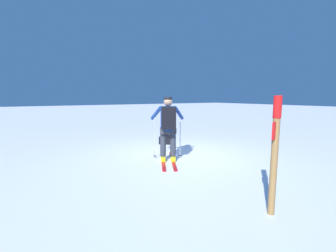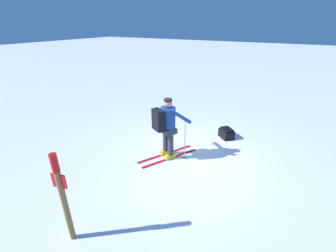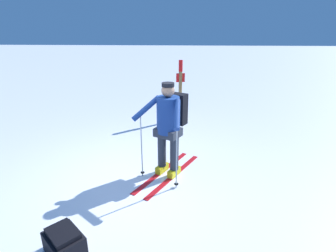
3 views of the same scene
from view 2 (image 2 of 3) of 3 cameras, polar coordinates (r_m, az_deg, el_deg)
ground_plane at (r=6.28m, az=5.25°, el=-7.70°), size 80.00×80.00×0.00m
skier at (r=5.78m, az=-0.33°, el=0.41°), size 1.68×1.17×1.66m
dropped_backpack at (r=7.39m, az=14.63°, el=-1.80°), size 0.56×0.57×0.32m
trail_marker at (r=3.96m, az=-25.34°, el=-15.02°), size 0.11×0.24×1.69m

